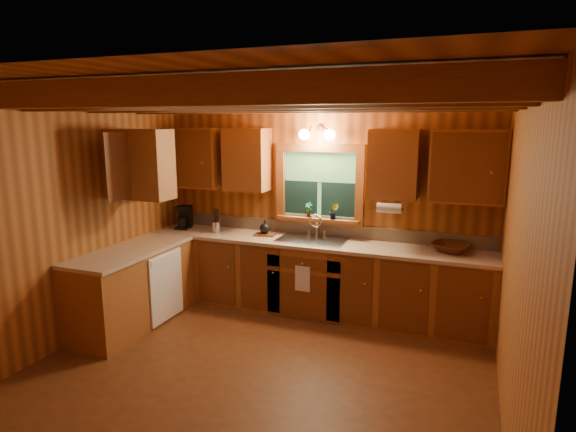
# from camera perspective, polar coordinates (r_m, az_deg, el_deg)

# --- Properties ---
(room) EXTENTS (4.20, 4.20, 4.20)m
(room) POSITION_cam_1_polar(r_m,az_deg,el_deg) (4.22, -3.96, -2.64)
(room) COLOR #5D3116
(room) RESTS_ON ground
(ceiling_beams) EXTENTS (4.20, 2.54, 0.18)m
(ceiling_beams) POSITION_cam_1_polar(r_m,az_deg,el_deg) (4.10, -4.19, 13.73)
(ceiling_beams) COLOR brown
(ceiling_beams) RESTS_ON room
(base_cabinets) EXTENTS (4.20, 2.22, 0.86)m
(base_cabinets) POSITION_cam_1_polar(r_m,az_deg,el_deg) (5.78, -2.85, -7.75)
(base_cabinets) COLOR brown
(base_cabinets) RESTS_ON ground
(countertop) EXTENTS (4.20, 2.24, 0.04)m
(countertop) POSITION_cam_1_polar(r_m,az_deg,el_deg) (5.65, -2.74, -3.43)
(countertop) COLOR tan
(countertop) RESTS_ON base_cabinets
(backsplash) EXTENTS (4.20, 0.02, 0.16)m
(backsplash) POSITION_cam_1_polar(r_m,az_deg,el_deg) (6.00, 3.77, -1.58)
(backsplash) COLOR tan
(backsplash) RESTS_ON room
(dishwasher_panel) EXTENTS (0.02, 0.60, 0.80)m
(dishwasher_panel) POSITION_cam_1_polar(r_m,az_deg,el_deg) (5.75, -14.37, -8.19)
(dishwasher_panel) COLOR white
(dishwasher_panel) RESTS_ON base_cabinets
(upper_cabinets) EXTENTS (4.19, 1.77, 0.78)m
(upper_cabinets) POSITION_cam_1_polar(r_m,az_deg,el_deg) (5.64, -3.07, 6.45)
(upper_cabinets) COLOR brown
(upper_cabinets) RESTS_ON room
(window) EXTENTS (1.12, 0.08, 1.00)m
(window) POSITION_cam_1_polar(r_m,az_deg,el_deg) (5.89, 3.78, 3.59)
(window) COLOR brown
(window) RESTS_ON room
(window_sill) EXTENTS (1.06, 0.14, 0.04)m
(window_sill) POSITION_cam_1_polar(r_m,az_deg,el_deg) (5.91, 3.59, -0.39)
(window_sill) COLOR brown
(window_sill) RESTS_ON room
(wall_sconce) EXTENTS (0.45, 0.21, 0.17)m
(wall_sconce) POSITION_cam_1_polar(r_m,az_deg,el_deg) (5.72, 3.49, 9.76)
(wall_sconce) COLOR black
(wall_sconce) RESTS_ON room
(paper_towel_roll) EXTENTS (0.27, 0.11, 0.11)m
(paper_towel_roll) POSITION_cam_1_polar(r_m,az_deg,el_deg) (5.38, 12.05, 0.93)
(paper_towel_roll) COLOR white
(paper_towel_roll) RESTS_ON upper_cabinets
(dish_towel) EXTENTS (0.18, 0.01, 0.30)m
(dish_towel) POSITION_cam_1_polar(r_m,az_deg,el_deg) (5.56, 1.76, -7.54)
(dish_towel) COLOR white
(dish_towel) RESTS_ON base_cabinets
(sink) EXTENTS (0.82, 0.48, 0.43)m
(sink) POSITION_cam_1_polar(r_m,az_deg,el_deg) (5.77, 2.90, -3.37)
(sink) COLOR silver
(sink) RESTS_ON countertop
(coffee_maker) EXTENTS (0.17, 0.22, 0.31)m
(coffee_maker) POSITION_cam_1_polar(r_m,az_deg,el_deg) (6.53, -12.35, -0.14)
(coffee_maker) COLOR black
(coffee_maker) RESTS_ON countertop
(utensil_crock) EXTENTS (0.11, 0.11, 0.31)m
(utensil_crock) POSITION_cam_1_polar(r_m,az_deg,el_deg) (6.24, -8.65, -1.23)
(utensil_crock) COLOR silver
(utensil_crock) RESTS_ON countertop
(cutting_board) EXTENTS (0.28, 0.22, 0.02)m
(cutting_board) POSITION_cam_1_polar(r_m,az_deg,el_deg) (6.01, -2.80, -2.23)
(cutting_board) COLOR brown
(cutting_board) RESTS_ON countertop
(teakettle) EXTENTS (0.13, 0.13, 0.17)m
(teakettle) POSITION_cam_1_polar(r_m,az_deg,el_deg) (5.99, -2.81, -1.49)
(teakettle) COLOR black
(teakettle) RESTS_ON cutting_board
(wicker_basket) EXTENTS (0.51, 0.51, 0.10)m
(wicker_basket) POSITION_cam_1_polar(r_m,az_deg,el_deg) (5.54, 18.95, -3.60)
(wicker_basket) COLOR #48230C
(wicker_basket) RESTS_ON countertop
(potted_plant_left) EXTENTS (0.11, 0.08, 0.19)m
(potted_plant_left) POSITION_cam_1_polar(r_m,az_deg,el_deg) (5.92, 2.49, 0.76)
(potted_plant_left) COLOR brown
(potted_plant_left) RESTS_ON window_sill
(potted_plant_right) EXTENTS (0.12, 0.11, 0.20)m
(potted_plant_right) POSITION_cam_1_polar(r_m,az_deg,el_deg) (5.81, 5.53, 0.56)
(potted_plant_right) COLOR brown
(potted_plant_right) RESTS_ON window_sill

